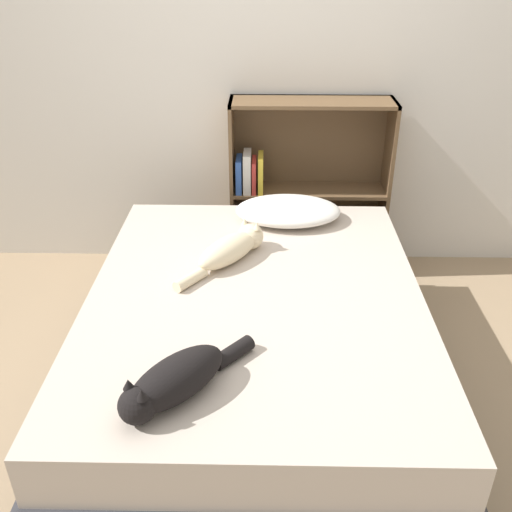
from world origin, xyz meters
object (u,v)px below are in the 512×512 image
object	(u,v)px
pillow	(288,211)
cat_light	(232,248)
bed	(255,345)
bookshelf	(303,185)
cat_dark	(174,381)

from	to	relation	value
pillow	cat_light	xyz separation A→B (m)	(-0.26, -0.41, 0.00)
bed	cat_light	xyz separation A→B (m)	(-0.11, 0.29, 0.33)
bookshelf	cat_light	bearing A→B (deg)	-112.36
pillow	cat_dark	xyz separation A→B (m)	(-0.40, -1.31, 0.01)
bookshelf	cat_dark	bearing A→B (deg)	-105.61
bed	bookshelf	world-z (taller)	bookshelf
bed	pillow	bearing A→B (deg)	77.57
bed	pillow	size ratio (longest dim) A/B	3.36
bed	cat_light	distance (m)	0.45
bed	cat_dark	bearing A→B (deg)	-111.60
cat_light	bed	bearing A→B (deg)	-122.08
pillow	cat_light	world-z (taller)	cat_light
pillow	bed	bearing A→B (deg)	-102.43
cat_dark	bookshelf	distance (m)	1.87
cat_light	bookshelf	world-z (taller)	bookshelf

